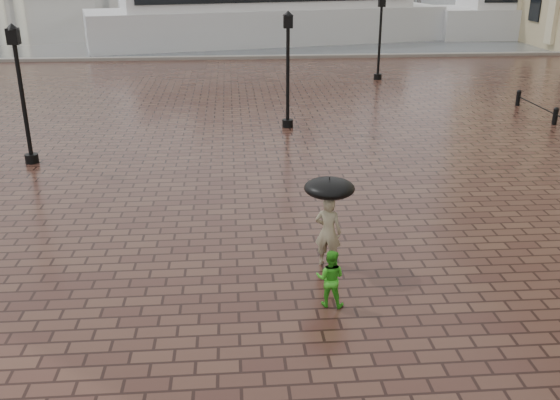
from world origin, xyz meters
The scene contains 8 objects.
ground centered at (0.00, 0.00, 0.00)m, with size 300.00×300.00×0.00m, color #391F1A.
harbour_water centered at (0.00, 92.00, 0.00)m, with size 240.00×240.00×0.00m, color #40474E.
quay_edge centered at (0.00, 32.00, 0.00)m, with size 80.00×0.60×0.30m, color slate.
street_lamps centered at (-1.50, 17.50, 2.33)m, with size 21.44×14.44×4.40m.
adult_pedestrian centered at (2.79, 1.85, 0.82)m, with size 0.60×0.39×1.64m, color gray.
child_pedestrian centered at (2.58, 0.14, 0.60)m, with size 0.58×0.45×1.19m, color green.
ferry_near centered at (3.89, 40.18, 2.74)m, with size 28.57×12.98×9.11m.
umbrella centered at (2.79, 1.85, 1.85)m, with size 1.10×1.10×1.13m.
Camera 1 is at (0.74, -10.58, 6.52)m, focal length 40.00 mm.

